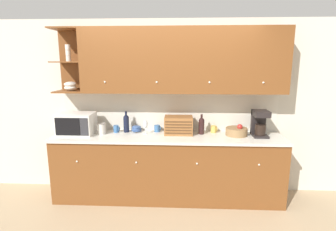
# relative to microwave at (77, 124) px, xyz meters

# --- Properties ---
(ground_plane) EXTENTS (24.00, 24.00, 0.00)m
(ground_plane) POSITION_rel_microwave_xyz_m (1.32, 0.31, -1.11)
(ground_plane) COLOR tan
(wall_back) EXTENTS (5.66, 0.06, 2.60)m
(wall_back) POSITION_rel_microwave_xyz_m (1.32, 0.34, 0.19)
(wall_back) COLOR beige
(wall_back) RESTS_ON ground_plane
(counter_unit) EXTENTS (3.28, 0.65, 0.96)m
(counter_unit) POSITION_rel_microwave_xyz_m (1.32, -0.00, -0.63)
(counter_unit) COLOR brown
(counter_unit) RESTS_ON ground_plane
(backsplash_panel) EXTENTS (3.26, 0.01, 0.60)m
(backsplash_panel) POSITION_rel_microwave_xyz_m (1.32, 0.30, 0.15)
(backsplash_panel) COLOR silver
(backsplash_panel) RESTS_ON counter_unit
(upper_cabinets) EXTENTS (3.26, 0.40, 0.89)m
(upper_cabinets) POSITION_rel_microwave_xyz_m (1.49, 0.12, 0.89)
(upper_cabinets) COLOR brown
(upper_cabinets) RESTS_ON backsplash_panel
(microwave) EXTENTS (0.50, 0.37, 0.31)m
(microwave) POSITION_rel_microwave_xyz_m (0.00, 0.00, 0.00)
(microwave) COLOR silver
(microwave) RESTS_ON counter_unit
(storage_canister) EXTENTS (0.12, 0.12, 0.16)m
(storage_canister) POSITION_rel_microwave_xyz_m (0.36, 0.02, -0.07)
(storage_canister) COLOR silver
(storage_canister) RESTS_ON counter_unit
(mug) EXTENTS (0.09, 0.08, 0.11)m
(mug) POSITION_rel_microwave_xyz_m (0.55, 0.12, -0.10)
(mug) COLOR #38669E
(mug) RESTS_ON counter_unit
(second_wine_bottle) EXTENTS (0.08, 0.08, 0.32)m
(second_wine_bottle) POSITION_rel_microwave_xyz_m (0.69, 0.15, -0.01)
(second_wine_bottle) COLOR black
(second_wine_bottle) RESTS_ON counter_unit
(bowl_stack_on_counter) EXTENTS (0.15, 0.15, 0.09)m
(bowl_stack_on_counter) POSITION_rel_microwave_xyz_m (0.84, 0.18, -0.11)
(bowl_stack_on_counter) COLOR #3D5B93
(bowl_stack_on_counter) RESTS_ON counter_unit
(wine_glass) EXTENTS (0.06, 0.06, 0.20)m
(wine_glass) POSITION_rel_microwave_xyz_m (0.99, 0.05, -0.02)
(wine_glass) COLOR silver
(wine_glass) RESTS_ON counter_unit
(mug_patterned_third) EXTENTS (0.10, 0.09, 0.10)m
(mug_patterned_third) POSITION_rel_microwave_xyz_m (1.15, 0.19, -0.10)
(mug_patterned_third) COLOR #38669E
(mug_patterned_third) RESTS_ON counter_unit
(bread_box) EXTENTS (0.40, 0.28, 0.26)m
(bread_box) POSITION_rel_microwave_xyz_m (1.47, 0.09, -0.03)
(bread_box) COLOR #996033
(bread_box) RESTS_ON counter_unit
(wine_bottle) EXTENTS (0.08, 0.08, 0.29)m
(wine_bottle) POSITION_rel_microwave_xyz_m (1.81, 0.09, -0.02)
(wine_bottle) COLOR black
(wine_bottle) RESTS_ON counter_unit
(mug_blue_second) EXTENTS (0.10, 0.09, 0.10)m
(mug_blue_second) POSITION_rel_microwave_xyz_m (2.00, 0.18, -0.10)
(mug_blue_second) COLOR gold
(mug_blue_second) RESTS_ON counter_unit
(fruit_basket) EXTENTS (0.30, 0.30, 0.17)m
(fruit_basket) POSITION_rel_microwave_xyz_m (2.30, 0.04, -0.10)
(fruit_basket) COLOR #937047
(fruit_basket) RESTS_ON counter_unit
(coffee_maker) EXTENTS (0.20, 0.26, 0.37)m
(coffee_maker) POSITION_rel_microwave_xyz_m (2.62, 0.04, 0.04)
(coffee_maker) COLOR black
(coffee_maker) RESTS_ON counter_unit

